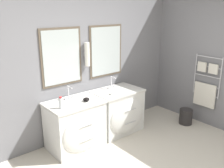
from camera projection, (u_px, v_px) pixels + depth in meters
wall_back at (80, 62)px, 4.21m from camera, size 5.69×0.17×2.60m
wall_right at (206, 58)px, 4.67m from camera, size 0.13×3.96×2.60m
vanity_left at (76, 125)px, 3.98m from camera, size 0.87×0.68×0.78m
vanity_right at (118, 111)px, 4.52m from camera, size 0.87×0.68×0.78m
faucet_left at (69, 93)px, 3.96m from camera, size 0.17×0.14×0.22m
faucet_right at (112, 82)px, 4.51m from camera, size 0.17×0.14×0.22m
toiletry_bottle at (61, 103)px, 3.62m from camera, size 0.06×0.06×0.18m
amenity_bowl at (86, 99)px, 3.91m from camera, size 0.10×0.10×0.06m
soap_dish at (112, 93)px, 4.22m from camera, size 0.10×0.07×0.04m
waste_bin at (186, 116)px, 4.88m from camera, size 0.25×0.25×0.30m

